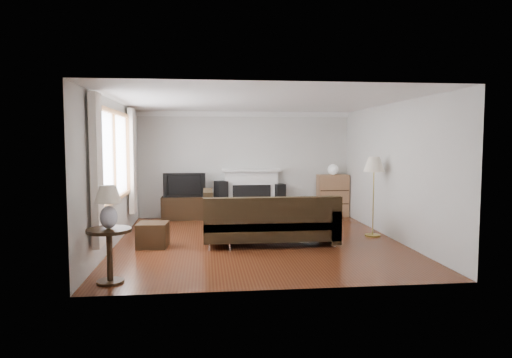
{
  "coord_description": "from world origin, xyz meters",
  "views": [
    {
      "loc": [
        -0.94,
        -8.08,
        1.79
      ],
      "look_at": [
        0.0,
        0.3,
        1.1
      ],
      "focal_mm": 32.0,
      "sensor_mm": 36.0,
      "label": 1
    }
  ],
  "objects": [
    {
      "name": "television",
      "position": [
        -1.41,
        2.48,
        0.81
      ],
      "size": [
        0.96,
        0.13,
        0.55
      ],
      "primitive_type": "imported",
      "color": "black",
      "rests_on": "tv_stand"
    },
    {
      "name": "globe_lamp",
      "position": [
        2.11,
        2.53,
        1.13
      ],
      "size": [
        0.25,
        0.25,
        0.25
      ],
      "primitive_type": "sphere",
      "color": "white",
      "rests_on": "bookshelf"
    },
    {
      "name": "side_table",
      "position": [
        -2.15,
        -2.25,
        0.35
      ],
      "size": [
        0.56,
        0.56,
        0.7
      ],
      "primitive_type": "cube",
      "color": "black",
      "rests_on": "ground"
    },
    {
      "name": "window",
      "position": [
        -2.45,
        -0.2,
        1.55
      ],
      "size": [
        0.12,
        2.74,
        1.54
      ],
      "primitive_type": "cube",
      "color": "brown",
      "rests_on": "room"
    },
    {
      "name": "curtain_near",
      "position": [
        -2.4,
        -1.72,
        1.4
      ],
      "size": [
        0.1,
        0.35,
        2.1
      ],
      "primitive_type": "cube",
      "color": "white",
      "rests_on": "room"
    },
    {
      "name": "speaker_right",
      "position": [
        0.82,
        2.55,
        0.4
      ],
      "size": [
        0.27,
        0.31,
        0.79
      ],
      "primitive_type": "cube",
      "rotation": [
        0.0,
        0.0,
        0.22
      ],
      "color": "black",
      "rests_on": "ground"
    },
    {
      "name": "speaker_left",
      "position": [
        -0.57,
        2.54,
        0.44
      ],
      "size": [
        0.34,
        0.36,
        0.87
      ],
      "primitive_type": "cube",
      "rotation": [
        0.0,
        0.0,
        0.4
      ],
      "color": "black",
      "rests_on": "ground"
    },
    {
      "name": "floor_lamp",
      "position": [
        2.22,
        0.17,
        0.75
      ],
      "size": [
        0.42,
        0.42,
        1.51
      ],
      "primitive_type": "cube",
      "rotation": [
        0.0,
        0.0,
        -0.09
      ],
      "color": "#A48D39",
      "rests_on": "ground"
    },
    {
      "name": "bookshelf",
      "position": [
        2.11,
        2.53,
        0.5
      ],
      "size": [
        0.73,
        0.35,
        1.0
      ],
      "primitive_type": "cube",
      "color": "#956745",
      "rests_on": "ground"
    },
    {
      "name": "curtain_far",
      "position": [
        -2.4,
        1.32,
        1.4
      ],
      "size": [
        0.1,
        0.35,
        2.1
      ],
      "primitive_type": "cube",
      "color": "white",
      "rests_on": "room"
    },
    {
      "name": "room",
      "position": [
        0.0,
        0.0,
        1.25
      ],
      "size": [
        5.1,
        5.6,
        2.54
      ],
      "color": "#502311",
      "rests_on": "ground"
    },
    {
      "name": "footstool",
      "position": [
        -1.83,
        -0.29,
        0.21
      ],
      "size": [
        0.53,
        0.53,
        0.42
      ],
      "primitive_type": "cube",
      "rotation": [
        0.0,
        0.0,
        -0.07
      ],
      "color": "black",
      "rests_on": "ground"
    },
    {
      "name": "fireplace",
      "position": [
        0.15,
        2.64,
        0.57
      ],
      "size": [
        1.4,
        0.26,
        1.15
      ],
      "primitive_type": "cube",
      "color": "white",
      "rests_on": "room"
    },
    {
      "name": "table_lamp",
      "position": [
        -2.15,
        -2.25,
        0.97
      ],
      "size": [
        0.33,
        0.33,
        0.54
      ],
      "primitive_type": "cube",
      "color": "silver",
      "rests_on": "side_table"
    },
    {
      "name": "coffee_table",
      "position": [
        0.43,
        1.12,
        0.23
      ],
      "size": [
        1.3,
        0.98,
        0.45
      ],
      "primitive_type": "cube",
      "rotation": [
        0.0,
        0.0,
        -0.33
      ],
      "color": "#8B5B42",
      "rests_on": "ground"
    },
    {
      "name": "tv_stand",
      "position": [
        -1.41,
        2.48,
        0.27
      ],
      "size": [
        1.06,
        0.48,
        0.53
      ],
      "primitive_type": "cube",
      "color": "black",
      "rests_on": "ground"
    },
    {
      "name": "sectional_sofa",
      "position": [
        0.18,
        -0.29,
        0.41
      ],
      "size": [
        2.51,
        1.84,
        0.81
      ],
      "primitive_type": "cube",
      "color": "black",
      "rests_on": "ground"
    }
  ]
}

